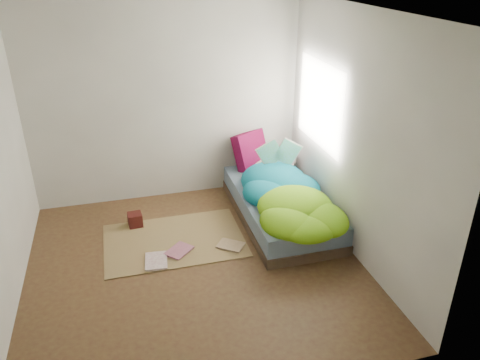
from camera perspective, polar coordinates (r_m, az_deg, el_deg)
name	(u,v)px	position (r m, az deg, el deg)	size (l,w,h in m)	color
ground	(195,266)	(5.14, -5.46, -10.40)	(3.50, 3.50, 0.00)	#49291C
room_walls	(189,122)	(4.38, -6.21, 7.03)	(3.54, 3.54, 2.62)	#B6B5AD
bed	(280,206)	(5.90, 4.92, -3.20)	(1.00, 2.00, 0.34)	#3D2B21
duvet	(288,190)	(5.56, 5.82, -1.19)	(0.96, 1.84, 0.34)	#086F81
rug	(174,240)	(5.57, -8.02, -7.29)	(1.60, 1.10, 0.01)	brown
pillow_floral	(275,162)	(6.54, 4.29, 2.17)	(0.55, 0.34, 0.12)	silver
pillow_magenta	(250,150)	(6.45, 1.28, 3.69)	(0.49, 0.15, 0.49)	#450419
open_book	(280,146)	(5.97, 4.84, 4.18)	(0.48, 0.10, 0.29)	green
wooden_box	(135,220)	(5.88, -12.66, -4.73)	(0.16, 0.16, 0.16)	black
floor_book_a	(145,262)	(5.23, -11.50, -9.78)	(0.24, 0.32, 0.02)	silver
floor_book_b	(171,248)	(5.40, -8.39, -8.20)	(0.22, 0.30, 0.03)	#B06575
floor_book_c	(227,250)	(5.32, -1.60, -8.57)	(0.21, 0.29, 0.02)	tan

